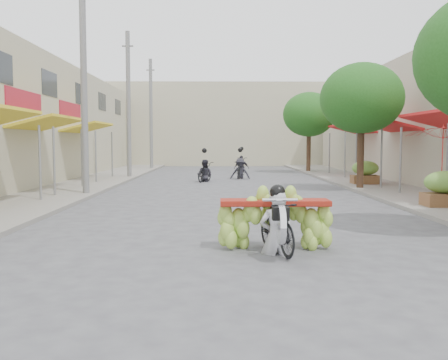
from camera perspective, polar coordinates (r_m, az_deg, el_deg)
ground at (r=6.84m, az=3.21°, el=-12.67°), size 120.00×120.00×0.00m
sidewalk_left at (r=22.59m, az=-17.44°, el=-0.78°), size 4.00×60.00×0.12m
sidewalk_right at (r=22.86m, az=18.44°, el=-0.75°), size 4.00×60.00×0.12m
far_building at (r=44.56m, az=0.01°, el=6.27°), size 20.00×6.00×7.00m
utility_pole_mid at (r=19.29m, az=-15.71°, el=10.21°), size 0.60×0.24×8.00m
utility_pole_far at (r=28.05m, az=-10.86°, el=8.41°), size 0.60×0.24×8.00m
utility_pole_back at (r=36.92m, az=-8.35°, el=7.44°), size 0.60×0.24×8.00m
street_tree_mid at (r=21.42m, az=15.46°, el=8.96°), size 3.40×3.40×5.25m
street_tree_far at (r=33.10m, az=9.69°, el=7.37°), size 3.40×3.40×5.25m
produce_crate_mid at (r=16.02m, az=23.92°, el=-0.64°), size 1.20×0.88×1.16m
produce_crate_far at (r=23.52m, az=15.84°, el=1.04°), size 1.20×0.88×1.16m
banana_motorbike at (r=9.17m, az=5.96°, el=-3.83°), size 2.20×1.85×2.10m
market_umbrella at (r=15.91m, az=23.79°, el=5.91°), size 2.73×2.73×1.88m
pedestrian at (r=23.95m, az=15.38°, el=2.02°), size 1.09×1.07×1.95m
bg_motorbike_a at (r=25.25m, az=-2.25°, el=1.45°), size 1.14×1.85×1.95m
bg_motorbike_b at (r=27.20m, az=1.85°, el=1.90°), size 1.14×1.78×1.95m
bg_motorbike_c at (r=32.63m, az=2.02°, el=2.19°), size 1.02×1.81×1.95m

